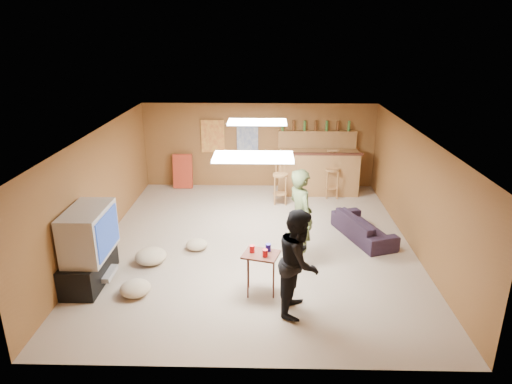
{
  "coord_description": "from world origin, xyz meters",
  "views": [
    {
      "loc": [
        0.2,
        -8.1,
        3.99
      ],
      "look_at": [
        0.0,
        0.2,
        1.0
      ],
      "focal_mm": 32.0,
      "sensor_mm": 36.0,
      "label": 1
    }
  ],
  "objects_px": {
    "bar_counter": "(318,172)",
    "tray_table": "(261,273)",
    "person_olive": "(300,218)",
    "sofa": "(363,227)",
    "person_black": "(299,262)",
    "tv_body": "(89,232)"
  },
  "relations": [
    {
      "from": "person_olive",
      "to": "tv_body",
      "type": "bearing_deg",
      "value": 77.6
    },
    {
      "from": "bar_counter",
      "to": "person_olive",
      "type": "distance_m",
      "value": 3.8
    },
    {
      "from": "person_black",
      "to": "sofa",
      "type": "relative_size",
      "value": 1.0
    },
    {
      "from": "tv_body",
      "to": "person_black",
      "type": "distance_m",
      "value": 3.41
    },
    {
      "from": "bar_counter",
      "to": "tray_table",
      "type": "distance_m",
      "value": 4.93
    },
    {
      "from": "person_black",
      "to": "tv_body",
      "type": "bearing_deg",
      "value": 89.87
    },
    {
      "from": "bar_counter",
      "to": "sofa",
      "type": "height_order",
      "value": "bar_counter"
    },
    {
      "from": "bar_counter",
      "to": "tray_table",
      "type": "xyz_separation_m",
      "value": [
        -1.38,
        -4.73,
        -0.2
      ]
    },
    {
      "from": "bar_counter",
      "to": "tray_table",
      "type": "height_order",
      "value": "bar_counter"
    },
    {
      "from": "person_olive",
      "to": "tray_table",
      "type": "relative_size",
      "value": 2.53
    },
    {
      "from": "person_olive",
      "to": "bar_counter",
      "type": "bearing_deg",
      "value": -35.0
    },
    {
      "from": "tv_body",
      "to": "sofa",
      "type": "xyz_separation_m",
      "value": [
        4.8,
        1.8,
        -0.67
      ]
    },
    {
      "from": "person_black",
      "to": "tray_table",
      "type": "bearing_deg",
      "value": 63.76
    },
    {
      "from": "tv_body",
      "to": "tray_table",
      "type": "distance_m",
      "value": 2.84
    },
    {
      "from": "bar_counter",
      "to": "sofa",
      "type": "bearing_deg",
      "value": -76.12
    },
    {
      "from": "bar_counter",
      "to": "person_black",
      "type": "bearing_deg",
      "value": -99.02
    },
    {
      "from": "bar_counter",
      "to": "person_olive",
      "type": "height_order",
      "value": "person_olive"
    },
    {
      "from": "bar_counter",
      "to": "person_olive",
      "type": "xyz_separation_m",
      "value": [
        -0.7,
        -3.72,
        0.33
      ]
    },
    {
      "from": "sofa",
      "to": "tv_body",
      "type": "bearing_deg",
      "value": 90.84
    },
    {
      "from": "tv_body",
      "to": "sofa",
      "type": "bearing_deg",
      "value": 20.56
    },
    {
      "from": "tv_body",
      "to": "person_olive",
      "type": "height_order",
      "value": "person_olive"
    },
    {
      "from": "person_black",
      "to": "tray_table",
      "type": "height_order",
      "value": "person_black"
    }
  ]
}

